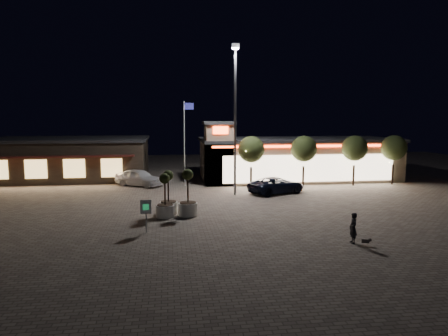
{
  "coord_description": "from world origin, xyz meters",
  "views": [
    {
      "loc": [
        -3.48,
        -24.66,
        6.47
      ],
      "look_at": [
        0.79,
        6.0,
        2.54
      ],
      "focal_mm": 32.0,
      "sensor_mm": 36.0,
      "label": 1
    }
  ],
  "objects": [
    {
      "name": "restaurant_building",
      "position": [
        -14.0,
        19.97,
        2.16
      ],
      "size": [
        16.4,
        11.0,
        4.3
      ],
      "color": "#382D23",
      "rests_on": "ground"
    },
    {
      "name": "ground",
      "position": [
        0.0,
        0.0,
        0.0
      ],
      "size": [
        90.0,
        90.0,
        0.0
      ],
      "primitive_type": "plane",
      "color": "slate",
      "rests_on": "ground"
    },
    {
      "name": "pickup_truck",
      "position": [
        5.67,
        8.18,
        0.7
      ],
      "size": [
        5.54,
        4.1,
        1.4
      ],
      "primitive_type": "imported",
      "rotation": [
        0.0,
        0.0,
        1.97
      ],
      "color": "black",
      "rests_on": "ground"
    },
    {
      "name": "string_tree_d",
      "position": [
        18.0,
        11.0,
        3.56
      ],
      "size": [
        2.42,
        2.42,
        4.79
      ],
      "color": "#332319",
      "rests_on": "ground"
    },
    {
      "name": "string_tree_c",
      "position": [
        14.0,
        11.0,
        3.56
      ],
      "size": [
        2.42,
        2.42,
        4.79
      ],
      "color": "#332319",
      "rests_on": "ground"
    },
    {
      "name": "floodlight_pole",
      "position": [
        2.0,
        8.0,
        7.02
      ],
      "size": [
        0.6,
        0.4,
        12.38
      ],
      "color": "gray",
      "rests_on": "ground"
    },
    {
      "name": "retail_building",
      "position": [
        9.51,
        15.82,
        2.21
      ],
      "size": [
        20.4,
        8.4,
        6.1
      ],
      "color": "gray",
      "rests_on": "ground"
    },
    {
      "name": "white_sedan",
      "position": [
        -6.32,
        13.54,
        0.81
      ],
      "size": [
        5.02,
        4.27,
        1.62
      ],
      "primitive_type": "imported",
      "rotation": [
        0.0,
        0.0,
        0.97
      ],
      "color": "silver",
      "rests_on": "ground"
    },
    {
      "name": "planter_mid",
      "position": [
        -3.77,
        1.09,
        0.9
      ],
      "size": [
        1.18,
        1.18,
        2.9
      ],
      "color": "silver",
      "rests_on": "ground"
    },
    {
      "name": "string_tree_a",
      "position": [
        4.0,
        11.0,
        3.56
      ],
      "size": [
        2.42,
        2.42,
        4.79
      ],
      "color": "#332319",
      "rests_on": "ground"
    },
    {
      "name": "planter_right",
      "position": [
        -2.28,
        1.31,
        0.96
      ],
      "size": [
        1.27,
        1.27,
        3.12
      ],
      "color": "silver",
      "rests_on": "ground"
    },
    {
      "name": "pedestrian",
      "position": [
        5.88,
        -5.77,
        0.8
      ],
      "size": [
        0.41,
        0.61,
        1.61
      ],
      "primitive_type": "imported",
      "rotation": [
        0.0,
        0.0,
        -1.62
      ],
      "color": "black",
      "rests_on": "ground"
    },
    {
      "name": "dog",
      "position": [
        6.42,
        -6.23,
        0.26
      ],
      "size": [
        0.49,
        0.31,
        0.27
      ],
      "color": "#59514C",
      "rests_on": "ground"
    },
    {
      "name": "flagpole",
      "position": [
        -1.9,
        13.0,
        4.74
      ],
      "size": [
        0.95,
        0.1,
        8.0
      ],
      "color": "white",
      "rests_on": "ground"
    },
    {
      "name": "valet_sign",
      "position": [
        -4.81,
        -2.31,
        1.31
      ],
      "size": [
        0.62,
        0.11,
        1.87
      ],
      "color": "gray",
      "rests_on": "ground"
    },
    {
      "name": "planter_left",
      "position": [
        -3.55,
        1.99,
        0.92
      ],
      "size": [
        1.21,
        1.21,
        2.97
      ],
      "color": "silver",
      "rests_on": "ground"
    },
    {
      "name": "string_tree_b",
      "position": [
        9.0,
        11.0,
        3.56
      ],
      "size": [
        2.42,
        2.42,
        4.79
      ],
      "color": "#332319",
      "rests_on": "ground"
    }
  ]
}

